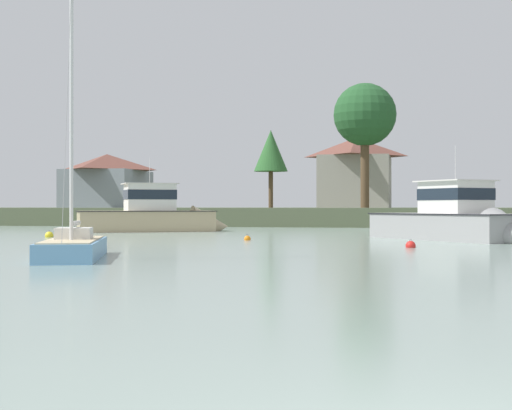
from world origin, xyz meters
TOP-DOWN VIEW (x-y plane):
  - far_shore_bank at (0.00, 83.33)m, footprint 169.23×51.87m
  - sailboat_skyblue at (-11.72, 18.31)m, footprint 3.69×6.39m
  - cruiser_grey at (1.53, 34.90)m, footprint 8.99×10.21m
  - cruiser_sand at (-18.02, 45.24)m, footprint 10.72×7.82m
  - mooring_buoy_red at (-0.87, 27.32)m, footprint 0.42×0.42m
  - mooring_buoy_yellow at (-20.76, 34.35)m, footprint 0.47×0.47m
  - mooring_buoy_orange at (-9.07, 32.91)m, footprint 0.34×0.34m
  - shore_tree_center at (-5.56, 69.88)m, footprint 6.11×6.11m
  - shore_tree_far_left at (-16.15, 76.55)m, footprint 3.68×3.68m
  - cottage_hillside at (-37.95, 83.18)m, footprint 9.18×10.72m
  - cottage_eastern at (-7.33, 80.97)m, footprint 8.26×9.66m

SIDE VIEW (x-z plane):
  - mooring_buoy_orange at x=-9.07m, z-range -0.14..0.26m
  - mooring_buoy_red at x=-0.87m, z-range -0.16..0.31m
  - mooring_buoy_yellow at x=-20.76m, z-range -0.18..0.35m
  - sailboat_skyblue at x=-11.72m, z-range -4.53..4.92m
  - cruiser_grey at x=1.53m, z-range -2.27..3.60m
  - cruiser_sand at x=-18.02m, z-range -2.37..3.87m
  - far_shore_bank at x=0.00m, z-range 0.00..1.61m
  - cottage_hillside at x=-37.95m, z-range 1.72..8.30m
  - cottage_eastern at x=-7.33m, z-range 1.73..9.56m
  - shore_tree_far_left at x=-16.15m, z-range 3.52..11.97m
  - shore_tree_center at x=-5.56m, z-range 4.50..16.65m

